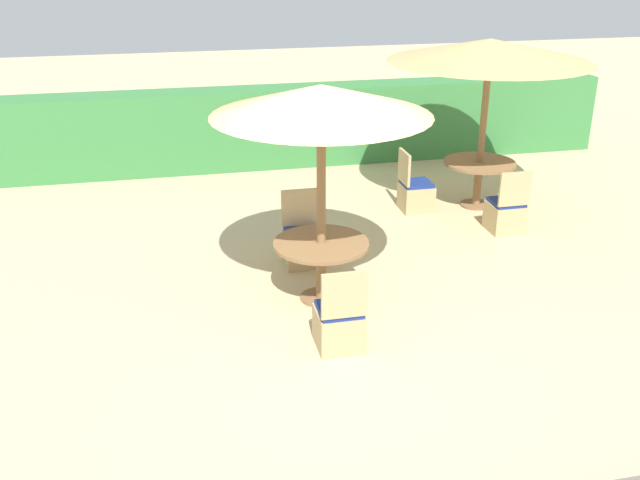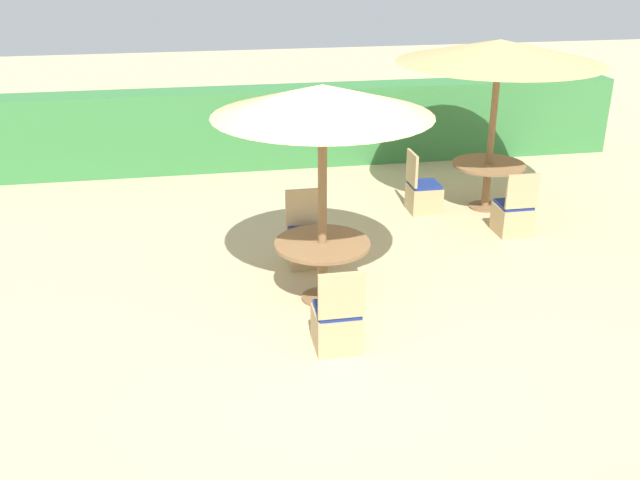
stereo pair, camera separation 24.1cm
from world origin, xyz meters
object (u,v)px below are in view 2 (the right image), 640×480
at_px(parasol_center, 323,102).
at_px(round_table_center, 322,254).
at_px(patio_chair_back_right_west, 423,195).
at_px(patio_chair_center_north, 306,244).
at_px(parasol_back_right, 500,52).
at_px(round_table_back_right, 488,173).
at_px(patio_chair_center_south, 337,324).
at_px(patio_chair_back_right_south, 513,216).

bearing_deg(parasol_center, round_table_center, -104.04).
relative_size(round_table_center, patio_chair_back_right_west, 1.16).
distance_m(parasol_center, patio_chair_center_north, 2.26).
relative_size(parasol_back_right, round_table_back_right, 2.71).
bearing_deg(patio_chair_center_south, round_table_back_right, 49.13).
xyz_separation_m(round_table_center, patio_chair_back_right_south, (2.98, 1.43, -0.30)).
bearing_deg(parasol_center, patio_chair_center_north, 91.31).
relative_size(patio_chair_center_south, parasol_back_right, 0.32).
xyz_separation_m(patio_chair_center_south, patio_chair_center_north, (0.02, 2.04, 0.00)).
bearing_deg(round_table_back_right, patio_chair_back_right_west, 178.64).
bearing_deg(patio_chair_center_north, parasol_center, 91.31).
relative_size(parasol_center, round_table_center, 2.29).
height_order(parasol_center, round_table_back_right, parasol_center).
xyz_separation_m(parasol_center, patio_chair_back_right_west, (2.01, 2.49, -2.03)).
xyz_separation_m(patio_chair_center_north, round_table_back_right, (3.02, 1.48, 0.30)).
bearing_deg(patio_chair_center_north, round_table_center, 91.31).
height_order(round_table_center, patio_chair_center_south, patio_chair_center_south).
bearing_deg(patio_chair_center_south, patio_chair_back_right_west, 59.96).
bearing_deg(patio_chair_center_north, parasol_back_right, -153.99).
distance_m(parasol_center, patio_chair_back_right_west, 3.79).
bearing_deg(parasol_back_right, round_table_center, -140.58).
bearing_deg(parasol_back_right, patio_chair_center_north, -153.99).
xyz_separation_m(round_table_center, patio_chair_back_right_west, (2.01, 2.49, -0.30)).
xyz_separation_m(parasol_center, round_table_center, (-0.00, -0.00, -1.73)).
relative_size(patio_chair_center_north, patio_chair_back_right_west, 1.00).
distance_m(round_table_center, round_table_back_right, 3.88).
distance_m(parasol_back_right, patio_chair_back_right_south, 2.33).
relative_size(round_table_back_right, patio_chair_back_right_south, 1.17).
xyz_separation_m(parasol_center, patio_chair_center_south, (-0.04, -1.05, -2.03)).
bearing_deg(patio_chair_center_south, patio_chair_back_right_south, 39.48).
relative_size(parasol_center, parasol_back_right, 0.84).
distance_m(parasol_center, patio_chair_center_south, 2.29).
bearing_deg(round_table_center, patio_chair_center_north, 91.31).
bearing_deg(patio_chair_center_south, parasol_center, 87.59).
bearing_deg(parasol_center, round_table_back_right, 39.42).
height_order(patio_chair_center_north, round_table_back_right, patio_chair_center_north).
height_order(patio_chair_center_south, parasol_back_right, parasol_back_right).
height_order(parasol_center, parasol_back_right, parasol_back_right).
bearing_deg(round_table_center, patio_chair_center_south, -92.41).
bearing_deg(parasol_center, patio_chair_back_right_south, 25.74).
relative_size(patio_chair_center_south, round_table_back_right, 0.86).
xyz_separation_m(patio_chair_center_north, patio_chair_back_right_west, (2.03, 1.50, 0.00)).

